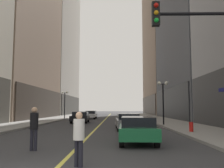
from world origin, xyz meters
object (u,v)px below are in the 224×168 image
Objects in this scene: car_white at (91,114)px; street_lamp_right_mid at (163,93)px; car_grey at (128,121)px; pedestrian_in_white_shirt at (79,135)px; fire_hydrant_right at (191,128)px; pedestrian_in_black_coat at (34,125)px; street_lamp_left_far at (65,99)px; traffic_light_near_right at (216,53)px; car_black at (80,117)px; car_green at (137,129)px.

street_lamp_right_mid reaches higher than car_white.
pedestrian_in_white_shirt is at bearing -99.43° from car_grey.
car_grey is 5.08m from fire_hydrant_right.
street_lamp_right_mid is at bearing 49.64° from car_grey.
street_lamp_right_mid reaches higher than pedestrian_in_black_coat.
car_white is at bearing 91.47° from pedestrian_in_black_coat.
pedestrian_in_white_shirt is 0.37× the size of street_lamp_left_far.
traffic_light_near_right is at bearing 14.33° from pedestrian_in_white_shirt.
street_lamp_left_far is (-3.82, 8.91, 2.54)m from car_black.
pedestrian_in_black_coat is at bearing 130.13° from pedestrian_in_white_shirt.
car_white is at bearing 103.95° from traffic_light_near_right.
car_black is 0.93× the size of car_white.
car_grey is at bearing 147.02° from fire_hydrant_right.
car_black is at bearing 111.10° from traffic_light_near_right.
pedestrian_in_white_shirt is 11.42m from fire_hydrant_right.
street_lamp_left_far is at bearing 102.88° from pedestrian_in_white_shirt.
street_lamp_left_far reaches higher than fire_hydrant_right.
street_lamp_left_far is 25.15m from fire_hydrant_right.
traffic_light_near_right reaches higher than car_grey.
street_lamp_left_far and street_lamp_right_mid have the same top height.
car_grey is at bearing -75.92° from car_white.
car_green is 0.79× the size of traffic_light_near_right.
street_lamp_right_mid reaches higher than car_black.
car_white is 2.61× the size of pedestrian_in_black_coat.
traffic_light_near_right is (7.04, -1.52, 2.69)m from pedestrian_in_black_coat.
traffic_light_near_right is at bearing -76.05° from car_white.
car_green is at bearing -88.63° from car_grey.
street_lamp_left_far is at bearing 113.21° from car_black.
pedestrian_in_black_coat reaches higher than car_black.
car_black is at bearing -90.66° from car_white.
pedestrian_in_white_shirt is at bearing -123.45° from fire_hydrant_right.
car_black is 22.24m from traffic_light_near_right.
fire_hydrant_right is at bearing -32.98° from car_grey.
car_green is 0.95× the size of car_white.
street_lamp_left_far is at bearing 116.20° from car_grey.
street_lamp_left_far is at bearing 109.82° from car_green.
pedestrian_in_white_shirt is at bearing -49.87° from pedestrian_in_black_coat.
pedestrian_in_white_shirt is at bearing -165.67° from traffic_light_near_right.
street_lamp_right_mid is (3.75, 4.41, 2.54)m from car_grey.
car_grey is (-0.17, 7.19, 0.00)m from car_green.
street_lamp_left_far is (-11.75, 29.46, -0.49)m from traffic_light_near_right.
fire_hydrant_right is at bearing -86.01° from street_lamp_right_mid.
pedestrian_in_white_shirt is 17.81m from street_lamp_right_mid.
pedestrian_in_black_coat is 28.43m from street_lamp_left_far.
car_black and car_white have the same top height.
car_grey is 12.45m from pedestrian_in_white_shirt.
traffic_light_near_right is 7.06× the size of fire_hydrant_right.
car_white is 1.06× the size of street_lamp_right_mid.
car_grey is 10.83m from car_black.
street_lamp_right_mid is 7.73m from fire_hydrant_right.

